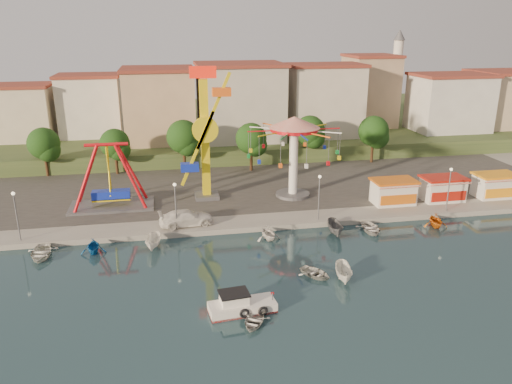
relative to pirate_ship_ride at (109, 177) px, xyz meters
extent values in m
plane|color=#132834|center=(15.54, -21.59, -4.39)|extent=(200.00, 200.00, 0.00)
cube|color=#9E998E|center=(15.54, 40.41, -4.09)|extent=(200.00, 100.00, 0.60)
cube|color=#4C4944|center=(15.54, 8.41, -3.79)|extent=(90.00, 28.00, 0.01)
cube|color=#384C26|center=(15.54, 45.41, -2.89)|extent=(200.00, 60.00, 3.00)
cube|color=#59595E|center=(0.00, 0.00, -3.64)|extent=(10.00, 5.00, 0.30)
cube|color=#162EC3|center=(0.00, 0.00, -2.19)|extent=(4.50, 1.40, 1.00)
cylinder|color=red|center=(0.00, 0.00, 4.01)|extent=(5.00, 0.40, 0.40)
cube|color=#59595E|center=(11.70, 1.35, -3.54)|extent=(3.00, 3.00, 0.50)
cube|color=yellow|center=(11.70, 1.35, 3.71)|extent=(1.00, 1.00, 15.00)
cube|color=red|center=(11.70, 1.35, 12.01)|extent=(3.20, 0.50, 1.40)
cylinder|color=yellow|center=(11.70, 0.55, 5.21)|extent=(3.20, 0.50, 3.20)
cube|color=yellow|center=(12.74, 0.35, 7.48)|extent=(4.47, 0.35, 9.24)
cube|color=#ED5A15|center=(13.78, 0.35, 9.76)|extent=(2.20, 1.20, 1.00)
cylinder|color=#59595E|center=(22.76, -0.01, -3.59)|extent=(4.40, 4.40, 0.40)
cylinder|color=white|center=(22.76, -0.01, 0.71)|extent=(1.10, 1.10, 9.00)
cylinder|color=red|center=(22.76, -0.01, 5.01)|extent=(6.00, 6.00, 0.50)
cone|color=red|center=(22.76, -0.01, 5.91)|extent=(6.40, 6.40, 1.40)
cube|color=white|center=(34.26, -5.09, -2.39)|extent=(5.00, 3.00, 2.80)
cube|color=#D16112|center=(34.26, -5.09, -0.84)|extent=(5.40, 3.40, 0.25)
cube|color=red|center=(34.26, -6.79, -1.19)|extent=(5.00, 0.77, 0.43)
cube|color=white|center=(40.92, -5.09, -2.39)|extent=(5.00, 3.00, 2.80)
cube|color=#A8190D|center=(40.92, -5.09, -0.84)|extent=(5.40, 3.40, 0.25)
cube|color=red|center=(40.92, -6.79, -1.19)|extent=(5.00, 0.77, 0.43)
cube|color=white|center=(48.28, -5.09, -2.39)|extent=(5.00, 3.00, 2.80)
cube|color=orange|center=(48.28, -5.09, -0.84)|extent=(5.40, 3.40, 0.25)
cube|color=red|center=(48.28, -6.79, -1.19)|extent=(5.00, 0.77, 0.43)
cylinder|color=#59595E|center=(-8.46, -8.59, -1.29)|extent=(0.14, 0.14, 5.00)
cylinder|color=#59595E|center=(7.54, -8.59, -1.29)|extent=(0.14, 0.14, 5.00)
cylinder|color=#59595E|center=(23.54, -8.59, -1.29)|extent=(0.14, 0.14, 5.00)
cylinder|color=#59595E|center=(39.54, -8.59, -1.29)|extent=(0.14, 0.14, 5.00)
cylinder|color=#382314|center=(-10.46, 15.39, -2.00)|extent=(0.44, 0.44, 3.60)
sphere|color=black|center=(-10.46, 15.39, 1.10)|extent=(4.60, 4.60, 4.60)
cylinder|color=#382314|center=(-0.46, 14.66, -2.09)|extent=(0.44, 0.44, 3.40)
sphere|color=black|center=(-0.46, 14.66, 0.83)|extent=(4.35, 4.35, 4.35)
cylinder|color=#382314|center=(9.54, 14.22, -1.83)|extent=(0.44, 0.44, 3.92)
sphere|color=black|center=(9.54, 14.22, 1.54)|extent=(5.02, 5.02, 5.02)
cylinder|color=#382314|center=(19.54, 12.78, -1.96)|extent=(0.44, 0.44, 3.66)
sphere|color=black|center=(19.54, 12.78, 1.18)|extent=(4.68, 4.68, 4.68)
cylinder|color=#382314|center=(29.54, 15.77, -1.89)|extent=(0.44, 0.44, 3.80)
sphere|color=black|center=(29.54, 15.77, 1.37)|extent=(4.86, 4.86, 4.86)
cylinder|color=#382314|center=(39.54, 13.95, -1.91)|extent=(0.44, 0.44, 3.77)
sphere|color=black|center=(39.54, 13.95, 1.33)|extent=(4.83, 4.83, 4.83)
cube|color=beige|center=(-17.83, 24.48, 4.54)|extent=(9.26, 9.53, 11.87)
cube|color=silver|center=(-5.79, 29.80, 2.92)|extent=(12.33, 9.01, 8.63)
cube|color=tan|center=(7.35, 30.37, 4.22)|extent=(11.95, 9.28, 11.23)
cube|color=beige|center=(21.14, 27.22, 3.20)|extent=(12.59, 10.50, 9.20)
cube|color=beige|center=(34.61, 30.62, 3.22)|extent=(10.75, 9.23, 9.24)
cube|color=tan|center=(47.91, 28.75, 4.21)|extent=(12.77, 10.96, 11.21)
cube|color=silver|center=(59.69, 27.19, 4.78)|extent=(8.23, 8.98, 12.36)
cube|color=beige|center=(71.57, 32.12, 2.99)|extent=(11.59, 10.93, 8.76)
cylinder|color=silver|center=(51.54, 32.41, 6.61)|extent=(1.80, 1.80, 16.00)
cylinder|color=#59595E|center=(51.54, 32.41, 11.61)|extent=(2.80, 2.80, 0.30)
cone|color=#59595E|center=(51.54, 32.41, 15.61)|extent=(2.20, 2.20, 2.00)
cube|color=white|center=(12.10, -25.18, -4.08)|extent=(5.49, 2.56, 0.96)
cube|color=red|center=(12.10, -25.18, -4.31)|extent=(5.49, 2.56, 0.17)
cube|color=white|center=(11.46, -25.08, -3.28)|extent=(2.28, 1.80, 0.96)
cube|color=black|center=(11.46, -25.08, -2.75)|extent=(2.51, 2.04, 0.13)
torus|color=black|center=(12.10, -26.25, -3.92)|extent=(0.82, 0.30, 0.81)
torus|color=black|center=(13.59, -26.19, -3.92)|extent=(0.82, 0.30, 0.81)
imported|color=beige|center=(19.57, -20.61, -4.07)|extent=(3.65, 3.88, 0.65)
imported|color=silver|center=(12.69, -27.13, -4.09)|extent=(3.21, 3.58, 0.61)
imported|color=white|center=(21.83, -21.76, -3.69)|extent=(2.11, 3.85, 1.41)
imported|color=white|center=(8.63, -7.59, -2.93)|extent=(6.20, 3.13, 1.73)
imported|color=silver|center=(-5.86, -11.79, -3.97)|extent=(3.10, 4.21, 0.84)
imported|color=#1257A1|center=(-0.86, -11.79, -3.64)|extent=(2.63, 3.00, 1.51)
imported|color=white|center=(5.06, -11.79, -3.71)|extent=(1.94, 3.70, 1.36)
imported|color=silver|center=(17.03, -11.79, -3.62)|extent=(3.12, 3.43, 1.55)
imported|color=#5A5A5F|center=(24.50, -11.79, -3.65)|extent=(1.89, 3.98, 1.48)
imported|color=silver|center=(28.62, -11.79, -4.00)|extent=(2.80, 3.84, 0.78)
imported|color=#D16312|center=(36.37, -11.79, -3.59)|extent=(3.12, 3.46, 1.60)
camera|label=1|loc=(6.82, -59.50, 17.31)|focal=35.00mm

